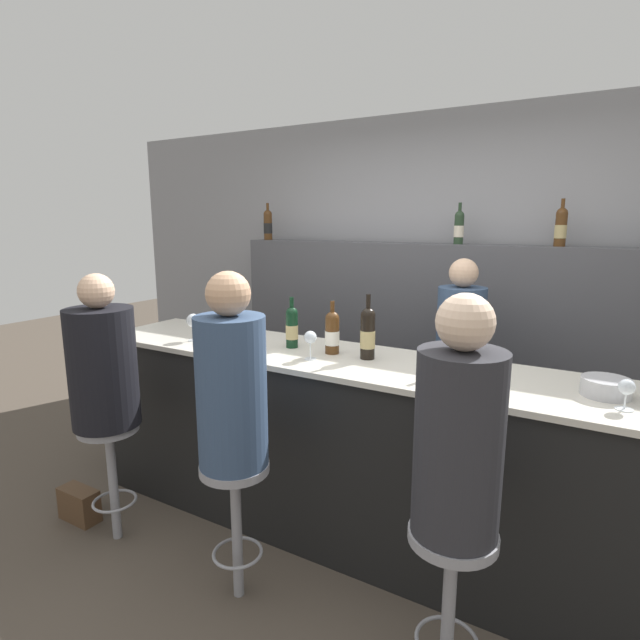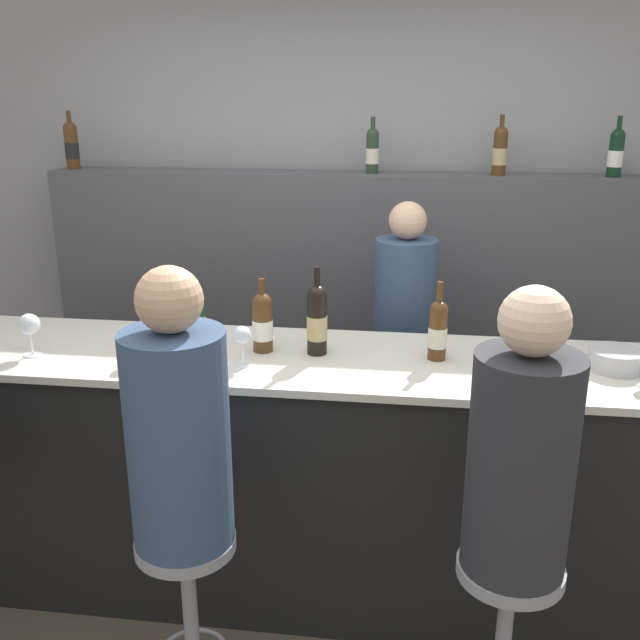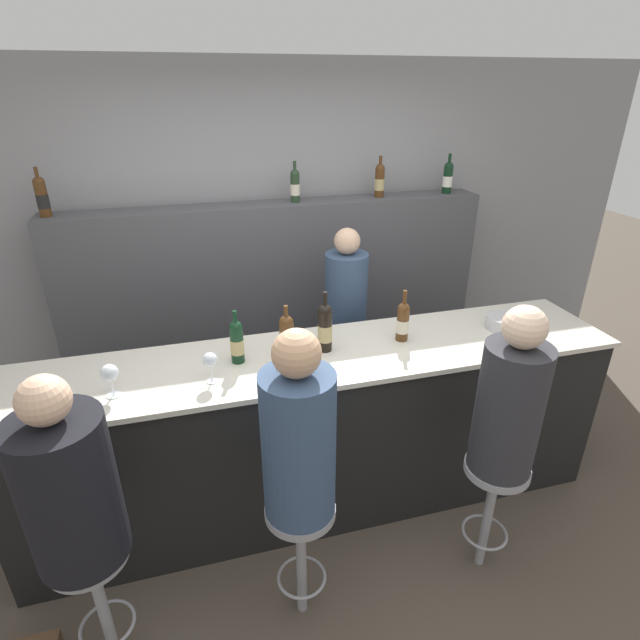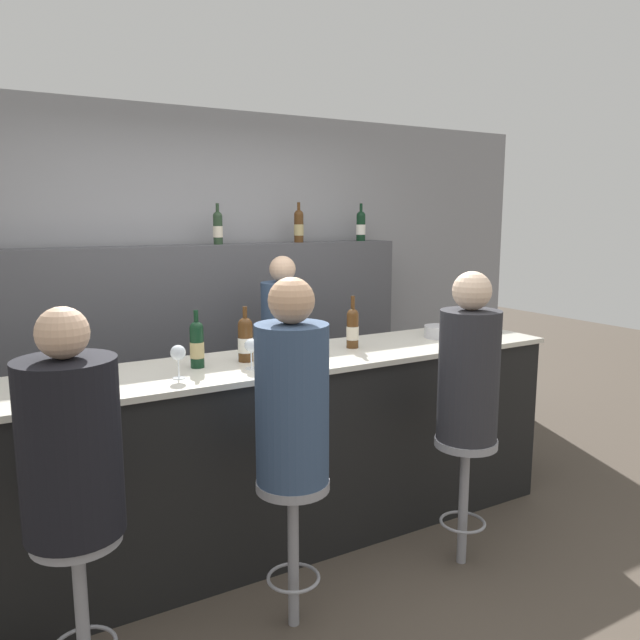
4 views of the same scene
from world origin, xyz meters
The scene contains 23 objects.
ground_plane centered at (0.00, 0.00, 0.00)m, with size 16.00×16.00×0.00m, color #4C4238.
wall_back centered at (0.00, 1.82, 1.30)m, with size 6.40×0.05×2.60m.
bar_counter centered at (0.00, 0.32, 0.53)m, with size 3.42×0.67×1.06m.
back_bar_cabinet centered at (0.00, 1.60, 0.81)m, with size 3.21×0.28×1.63m.
wine_bottle_counter_0 centered at (-0.45, 0.35, 1.18)m, with size 0.07×0.07×0.30m.
wine_bottle_counter_1 centered at (-0.19, 0.35, 1.18)m, with size 0.08×0.08×0.30m.
wine_bottle_counter_2 centered at (0.03, 0.35, 1.20)m, with size 0.08×0.08×0.35m.
wine_bottle_counter_3 centered at (0.50, 0.35, 1.18)m, with size 0.07×0.07×0.31m.
wine_bottle_backbar_1 centered at (0.16, 1.60, 1.75)m, with size 0.07×0.07×0.29m.
wine_bottle_backbar_2 centered at (0.82, 1.60, 1.75)m, with size 0.07×0.07×0.30m.
wine_bottle_backbar_3 centered at (1.39, 1.60, 1.75)m, with size 0.07×0.07×0.30m.
wine_glass_0 centered at (-1.07, 0.19, 1.18)m, with size 0.08×0.08×0.17m.
wine_glass_1 centered at (-0.61, 0.19, 1.18)m, with size 0.07×0.07×0.16m.
wine_glass_2 centered at (-0.23, 0.19, 1.18)m, with size 0.07×0.07×0.16m.
wine_glass_3 centered at (1.22, 0.19, 1.15)m, with size 0.07×0.07×0.12m.
metal_bowl centered at (1.15, 0.33, 1.10)m, with size 0.20×0.20×0.08m.
bar_stool_left centered at (-1.19, -0.38, 0.53)m, with size 0.32×0.32×0.69m.
guest_seated_left centered at (-1.19, -0.38, 1.04)m, with size 0.36×0.36×0.83m.
bar_stool_middle centered at (-0.29, -0.38, 0.53)m, with size 0.32×0.32×0.69m.
guest_seated_middle centered at (-0.29, -0.38, 1.08)m, with size 0.32×0.32×0.89m.
bar_stool_right centered at (0.72, -0.38, 0.53)m, with size 0.32×0.32×0.69m.
guest_seated_right centered at (0.72, -0.38, 1.07)m, with size 0.31×0.31×0.87m.
bartender centered at (0.36, 0.99, 0.73)m, with size 0.29×0.29×1.57m.
Camera 4 is at (-1.49, -2.65, 1.83)m, focal length 35.00 mm.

